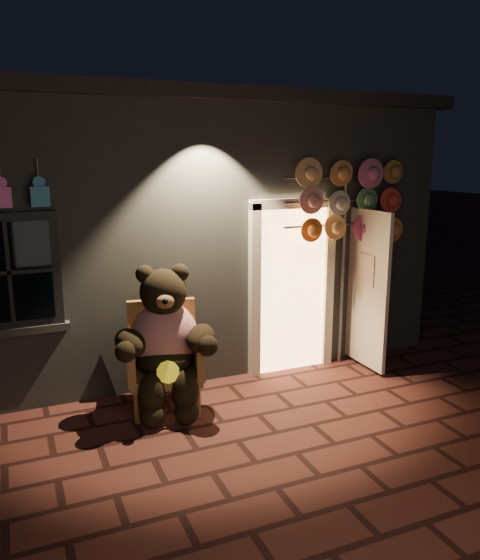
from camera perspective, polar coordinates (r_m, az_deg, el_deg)
ground at (r=5.51m, az=-0.22°, el=-16.46°), size 60.00×60.00×0.00m
shop_building at (r=8.67m, az=-10.59°, el=6.28°), size 7.30×5.95×3.51m
wicker_armchair at (r=6.06m, az=-7.97°, el=-7.82°), size 0.90×0.84×1.14m
teddy_bear at (r=5.85m, az=-7.83°, el=-6.28°), size 1.14×0.98×1.60m
hat_rack at (r=6.95m, az=11.64°, el=7.85°), size 1.66×0.22×2.65m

